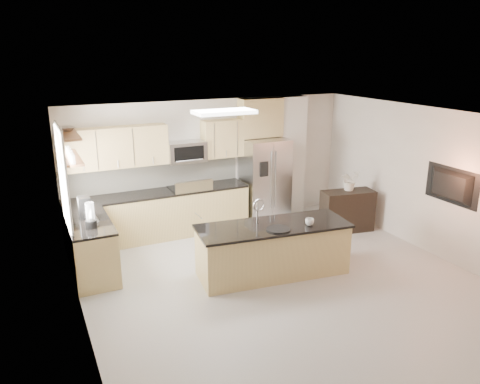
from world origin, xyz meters
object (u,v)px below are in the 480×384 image
cup (309,222)px  flower_vase (350,175)px  microwave (186,152)px  refrigerator (264,181)px  kettle (92,214)px  credenza (347,211)px  television (448,186)px  island (273,249)px  platter (278,229)px  blender (91,217)px  coffee_maker (85,208)px  bowl (65,128)px  range (190,209)px

cup → flower_vase: size_ratio=0.23×
microwave → refrigerator: size_ratio=0.43×
refrigerator → kettle: refrigerator is taller
microwave → kettle: size_ratio=2.80×
credenza → television: television is taller
island → kettle: size_ratio=9.39×
refrigerator → microwave: bearing=174.1°
refrigerator → television: size_ratio=1.65×
cup → platter: (-0.55, 0.04, -0.05)m
blender → flower_vase: size_ratio=0.66×
flower_vase → platter: bearing=-151.1°
microwave → television: size_ratio=0.71×
credenza → kettle: (-4.93, 0.16, 0.62)m
cup → coffee_maker: size_ratio=0.40×
credenza → kettle: 4.97m
refrigerator → bowl: (-3.91, -0.77, 1.49)m
flower_vase → television: (0.55, -1.89, 0.20)m
microwave → coffee_maker: microwave is taller
range → blender: blender is taller
refrigerator → coffee_maker: size_ratio=5.06×
island → bowl: size_ratio=7.05×
island → blender: 2.91m
refrigerator → platter: 2.73m
island → bowl: bearing=158.4°
credenza → blender: bearing=-169.1°
kettle → television: size_ratio=0.25×
cup → kettle: 3.47m
flower_vase → television: bearing=-73.7°
range → cup: 2.85m
cup → platter: bearing=176.1°
bowl → blender: bearing=-73.4°
range → kettle: 2.39m
microwave → blender: bearing=-143.7°
cup → platter: cup is taller
bowl → television: 6.29m
platter → bowl: 3.65m
range → blender: size_ratio=2.81×
blender → bowl: bowl is taller
refrigerator → coffee_maker: bearing=-167.3°
kettle → bowl: size_ratio=0.75×
cup → coffee_maker: bearing=152.2°
range → platter: size_ratio=3.01×
platter → coffee_maker: bearing=148.1°
bowl → flower_vase: (5.21, -0.42, -1.24)m
credenza → blender: 5.03m
credenza → cup: 2.26m
cup → blender: blender is taller
kettle → range: bearing=29.1°
television → platter: bearing=79.1°
microwave → platter: bearing=-78.0°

